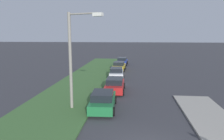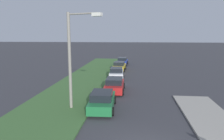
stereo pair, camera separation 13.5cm
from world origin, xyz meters
The scene contains 7 objects.
grass_median centered at (10.00, 7.10, 0.06)m, with size 60.00×6.00×0.12m, color #3D6633.
parked_car_green centered at (6.03, 3.28, 0.72)m, with size 4.36×2.14×1.47m.
parked_car_red centered at (11.27, 2.80, 0.72)m, with size 4.32×2.06×1.47m.
parked_car_white centered at (18.01, 3.17, 0.72)m, with size 4.39×2.20×1.47m.
parked_car_yellow centered at (24.23, 3.24, 0.72)m, with size 4.38×2.18×1.47m.
parked_car_blue centered at (30.64, 3.10, 0.72)m, with size 4.36×2.14×1.47m.
streetlight centered at (5.75, 5.41, 4.39)m, with size 1.08×2.81×7.50m.
Camera 2 is at (-9.67, 0.81, 5.87)m, focal length 33.55 mm.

